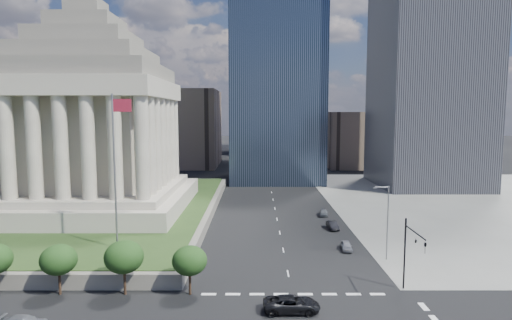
{
  "coord_description": "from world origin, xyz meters",
  "views": [
    {
      "loc": [
        -3.93,
        -30.19,
        19.34
      ],
      "look_at": [
        -3.9,
        18.95,
        14.03
      ],
      "focal_mm": 30.0,
      "sensor_mm": 36.0,
      "label": 1
    }
  ],
  "objects_px": {
    "war_memorial": "(90,102)",
    "parked_sedan_far": "(324,213)",
    "traffic_signal_ne": "(411,248)",
    "flagpole": "(116,163)",
    "street_lamp_north": "(386,218)",
    "pickup_truck": "(292,304)",
    "parked_sedan_mid": "(332,225)",
    "parked_sedan_near": "(346,246)"
  },
  "relations": [
    {
      "from": "war_memorial",
      "to": "street_lamp_north",
      "type": "bearing_deg",
      "value": -25.92
    },
    {
      "from": "street_lamp_north",
      "to": "pickup_truck",
      "type": "height_order",
      "value": "street_lamp_north"
    },
    {
      "from": "war_memorial",
      "to": "street_lamp_north",
      "type": "distance_m",
      "value": 54.92
    },
    {
      "from": "war_memorial",
      "to": "traffic_signal_ne",
      "type": "height_order",
      "value": "war_memorial"
    },
    {
      "from": "parked_sedan_near",
      "to": "parked_sedan_mid",
      "type": "height_order",
      "value": "parked_sedan_mid"
    },
    {
      "from": "flagpole",
      "to": "traffic_signal_ne",
      "type": "distance_m",
      "value": 36.69
    },
    {
      "from": "street_lamp_north",
      "to": "parked_sedan_near",
      "type": "xyz_separation_m",
      "value": [
        -4.33,
        4.03,
        -5.04
      ]
    },
    {
      "from": "parked_sedan_near",
      "to": "traffic_signal_ne",
      "type": "bearing_deg",
      "value": -72.09
    },
    {
      "from": "street_lamp_north",
      "to": "war_memorial",
      "type": "bearing_deg",
      "value": 154.08
    },
    {
      "from": "war_memorial",
      "to": "traffic_signal_ne",
      "type": "distance_m",
      "value": 60.0
    },
    {
      "from": "street_lamp_north",
      "to": "parked_sedan_far",
      "type": "xyz_separation_m",
      "value": [
        -4.33,
        24.52,
        -5.02
      ]
    },
    {
      "from": "parked_sedan_mid",
      "to": "war_memorial",
      "type": "bearing_deg",
      "value": 164.6
    },
    {
      "from": "traffic_signal_ne",
      "to": "pickup_truck",
      "type": "xyz_separation_m",
      "value": [
        -12.91,
        -3.76,
        -4.47
      ]
    },
    {
      "from": "street_lamp_north",
      "to": "parked_sedan_mid",
      "type": "height_order",
      "value": "street_lamp_north"
    },
    {
      "from": "war_memorial",
      "to": "parked_sedan_far",
      "type": "xyz_separation_m",
      "value": [
        43.0,
        1.52,
        -20.76
      ]
    },
    {
      "from": "flagpole",
      "to": "parked_sedan_mid",
      "type": "xyz_separation_m",
      "value": [
        30.83,
        16.09,
        -12.46
      ]
    },
    {
      "from": "flagpole",
      "to": "street_lamp_north",
      "type": "xyz_separation_m",
      "value": [
        35.16,
        1.0,
        -7.45
      ]
    },
    {
      "from": "war_memorial",
      "to": "street_lamp_north",
      "type": "xyz_separation_m",
      "value": [
        47.33,
        -23.0,
        -15.74
      ]
    },
    {
      "from": "street_lamp_north",
      "to": "parked_sedan_mid",
      "type": "xyz_separation_m",
      "value": [
        -4.33,
        15.09,
        -5.01
      ]
    },
    {
      "from": "traffic_signal_ne",
      "to": "parked_sedan_mid",
      "type": "bearing_deg",
      "value": 97.55
    },
    {
      "from": "pickup_truck",
      "to": "traffic_signal_ne",
      "type": "bearing_deg",
      "value": -74.95
    },
    {
      "from": "flagpole",
      "to": "street_lamp_north",
      "type": "distance_m",
      "value": 35.95
    },
    {
      "from": "pickup_truck",
      "to": "street_lamp_north",
      "type": "bearing_deg",
      "value": -43.54
    },
    {
      "from": "parked_sedan_mid",
      "to": "traffic_signal_ne",
      "type": "bearing_deg",
      "value": -87.43
    },
    {
      "from": "pickup_truck",
      "to": "parked_sedan_mid",
      "type": "distance_m",
      "value": 31.59
    },
    {
      "from": "war_memorial",
      "to": "parked_sedan_far",
      "type": "height_order",
      "value": "war_memorial"
    },
    {
      "from": "traffic_signal_ne",
      "to": "parked_sedan_far",
      "type": "height_order",
      "value": "traffic_signal_ne"
    },
    {
      "from": "parked_sedan_near",
      "to": "parked_sedan_far",
      "type": "bearing_deg",
      "value": 95.06
    },
    {
      "from": "flagpole",
      "to": "parked_sedan_near",
      "type": "height_order",
      "value": "flagpole"
    },
    {
      "from": "flagpole",
      "to": "parked_sedan_near",
      "type": "relative_size",
      "value": 5.48
    },
    {
      "from": "street_lamp_north",
      "to": "traffic_signal_ne",
      "type": "bearing_deg",
      "value": -94.19
    },
    {
      "from": "traffic_signal_ne",
      "to": "pickup_truck",
      "type": "relative_size",
      "value": 1.43
    },
    {
      "from": "street_lamp_north",
      "to": "parked_sedan_near",
      "type": "distance_m",
      "value": 7.77
    },
    {
      "from": "war_memorial",
      "to": "parked_sedan_mid",
      "type": "distance_m",
      "value": 48.39
    },
    {
      "from": "traffic_signal_ne",
      "to": "parked_sedan_mid",
      "type": "height_order",
      "value": "traffic_signal_ne"
    },
    {
      "from": "traffic_signal_ne",
      "to": "flagpole",
      "type": "bearing_deg",
      "value": 163.29
    },
    {
      "from": "street_lamp_north",
      "to": "parked_sedan_far",
      "type": "height_order",
      "value": "street_lamp_north"
    },
    {
      "from": "war_memorial",
      "to": "traffic_signal_ne",
      "type": "bearing_deg",
      "value": -36.42
    },
    {
      "from": "war_memorial",
      "to": "pickup_truck",
      "type": "distance_m",
      "value": 54.8
    },
    {
      "from": "traffic_signal_ne",
      "to": "street_lamp_north",
      "type": "xyz_separation_m",
      "value": [
        0.83,
        11.3,
        0.41
      ]
    },
    {
      "from": "traffic_signal_ne",
      "to": "parked_sedan_mid",
      "type": "xyz_separation_m",
      "value": [
        -3.5,
        26.39,
        -4.6
      ]
    },
    {
      "from": "war_memorial",
      "to": "street_lamp_north",
      "type": "relative_size",
      "value": 3.9
    }
  ]
}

